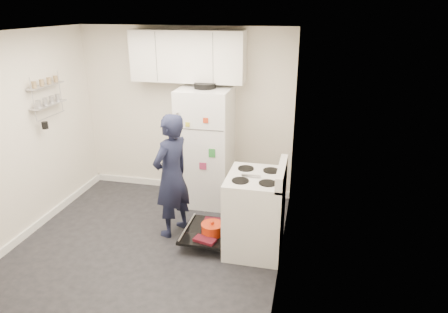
% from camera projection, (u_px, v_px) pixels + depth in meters
% --- Properties ---
extents(room, '(3.21, 3.21, 2.51)m').
position_uv_depth(room, '(143.00, 150.00, 4.58)').
color(room, black).
rests_on(room, ground).
extents(electric_range, '(0.66, 0.76, 1.10)m').
position_uv_depth(electric_range, '(254.00, 213.00, 4.69)').
color(electric_range, silver).
rests_on(electric_range, ground).
extents(open_oven_door, '(0.55, 0.70, 0.21)m').
position_uv_depth(open_oven_door, '(208.00, 230.00, 4.88)').
color(open_oven_door, black).
rests_on(open_oven_door, ground).
extents(refrigerator, '(0.72, 0.74, 1.77)m').
position_uv_depth(refrigerator, '(206.00, 147.00, 5.73)').
color(refrigerator, white).
rests_on(refrigerator, ground).
extents(upper_cabinets, '(1.60, 0.33, 0.70)m').
position_uv_depth(upper_cabinets, '(188.00, 56.00, 5.52)').
color(upper_cabinets, silver).
rests_on(upper_cabinets, room).
extents(wall_shelf_rack, '(0.14, 0.60, 0.61)m').
position_uv_depth(wall_shelf_rack, '(47.00, 95.00, 5.14)').
color(wall_shelf_rack, '#B2B2B7').
rests_on(wall_shelf_rack, room).
extents(person, '(0.57, 0.68, 1.58)m').
position_uv_depth(person, '(172.00, 176.00, 4.92)').
color(person, black).
rests_on(person, ground).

